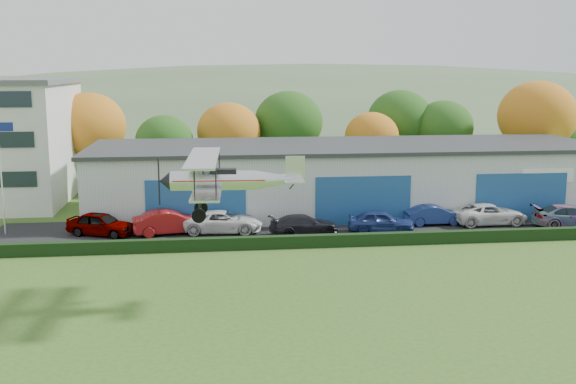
{
  "coord_description": "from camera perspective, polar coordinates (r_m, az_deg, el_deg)",
  "views": [
    {
      "loc": [
        -6.26,
        -25.59,
        11.16
      ],
      "look_at": [
        -1.88,
        10.45,
        4.65
      ],
      "focal_mm": 42.67,
      "sensor_mm": 36.0,
      "label": 1
    }
  ],
  "objects": [
    {
      "name": "distant_hills",
      "position": [
        167.36,
        -6.22,
        1.79
      ],
      "size": [
        430.0,
        196.0,
        56.0
      ],
      "color": "#4C6642",
      "rests_on": "ground"
    },
    {
      "name": "car_2",
      "position": [
        47.49,
        -5.44,
        -2.48
      ],
      "size": [
        5.64,
        2.96,
        1.51
      ],
      "primitive_type": "imported",
      "rotation": [
        0.0,
        0.0,
        1.49
      ],
      "color": "silver",
      "rests_on": "apron"
    },
    {
      "name": "car_0",
      "position": [
        48.17,
        -15.33,
        -2.57
      ],
      "size": [
        5.02,
        3.55,
        1.59
      ],
      "primitive_type": "imported",
      "rotation": [
        0.0,
        0.0,
        1.17
      ],
      "color": "gray",
      "rests_on": "apron"
    },
    {
      "name": "car_6",
      "position": [
        51.91,
        16.44,
        -1.76
      ],
      "size": [
        5.55,
        2.73,
        1.52
      ],
      "primitive_type": "imported",
      "rotation": [
        0.0,
        0.0,
        1.61
      ],
      "color": "silver",
      "rests_on": "apron"
    },
    {
      "name": "car_3",
      "position": [
        46.71,
        1.33,
        -2.74
      ],
      "size": [
        4.95,
        2.63,
        1.37
      ],
      "primitive_type": "imported",
      "rotation": [
        0.0,
        0.0,
        1.73
      ],
      "color": "black",
      "rests_on": "apron"
    },
    {
      "name": "car_7",
      "position": [
        52.87,
        22.59,
        -1.88
      ],
      "size": [
        5.75,
        3.05,
        1.59
      ],
      "primitive_type": "imported",
      "rotation": [
        0.0,
        0.0,
        1.41
      ],
      "color": "gray",
      "rests_on": "apron"
    },
    {
      "name": "biplane",
      "position": [
        32.87,
        -5.25,
        1.14
      ],
      "size": [
        7.0,
        8.01,
        3.0
      ],
      "rotation": [
        0.0,
        0.0,
        -0.05
      ],
      "color": "silver"
    },
    {
      "name": "tree_belt",
      "position": [
        66.83,
        -0.8,
        5.39
      ],
      "size": [
        75.7,
        13.22,
        10.12
      ],
      "color": "#3D2614",
      "rests_on": "ground"
    },
    {
      "name": "car_1",
      "position": [
        47.5,
        -9.81,
        -2.49
      ],
      "size": [
        5.25,
        2.64,
        1.65
      ],
      "primitive_type": "imported",
      "rotation": [
        0.0,
        0.0,
        1.76
      ],
      "color": "maroon",
      "rests_on": "apron"
    },
    {
      "name": "hedge",
      "position": [
        44.14,
        5.41,
        -3.99
      ],
      "size": [
        46.0,
        0.6,
        0.8
      ],
      "primitive_type": "cube",
      "color": "black",
      "rests_on": "ground"
    },
    {
      "name": "car_5",
      "position": [
        50.81,
        12.1,
        -1.87
      ],
      "size": [
        4.35,
        1.55,
        1.43
      ],
      "primitive_type": "imported",
      "rotation": [
        0.0,
        0.0,
        1.58
      ],
      "color": "navy",
      "rests_on": "apron"
    },
    {
      "name": "car_4",
      "position": [
        47.75,
        7.76,
        -2.43
      ],
      "size": [
        4.85,
        2.7,
        1.56
      ],
      "primitive_type": "imported",
      "rotation": [
        0.0,
        0.0,
        1.37
      ],
      "color": "navy",
      "rests_on": "apron"
    },
    {
      "name": "apron",
      "position": [
        48.79,
        4.21,
        -3.06
      ],
      "size": [
        48.0,
        9.0,
        0.05
      ],
      "primitive_type": "cube",
      "color": "black",
      "rests_on": "ground"
    },
    {
      "name": "flagpole",
      "position": [
        49.91,
        -22.72,
        2.03
      ],
      "size": [
        1.05,
        0.1,
        8.0
      ],
      "color": "silver",
      "rests_on": "ground"
    },
    {
      "name": "hangar",
      "position": [
        55.4,
        4.89,
        1.29
      ],
      "size": [
        40.6,
        12.6,
        5.3
      ],
      "color": "#B2B7BC",
      "rests_on": "ground"
    },
    {
      "name": "ground",
      "position": [
        28.61,
        6.44,
        -12.86
      ],
      "size": [
        300.0,
        300.0,
        0.0
      ],
      "primitive_type": "plane",
      "color": "#3C581B",
      "rests_on": "ground"
    }
  ]
}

